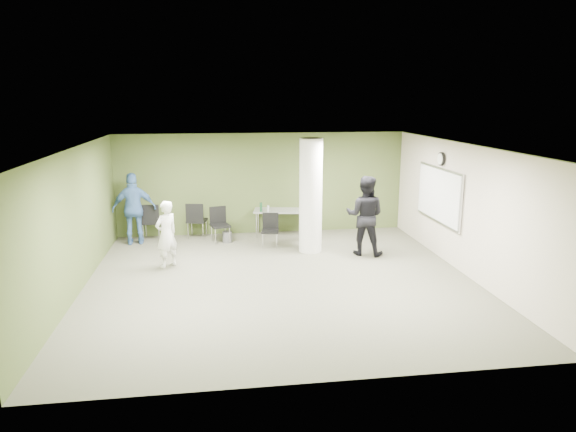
{
  "coord_description": "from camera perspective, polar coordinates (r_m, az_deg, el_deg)",
  "views": [
    {
      "loc": [
        -1.27,
        -10.1,
        3.74
      ],
      "look_at": [
        0.3,
        1.0,
        1.15
      ],
      "focal_mm": 32.0,
      "sensor_mm": 36.0,
      "label": 1
    }
  ],
  "objects": [
    {
      "name": "wall_back",
      "position": [
        14.35,
        -2.86,
        3.62
      ],
      "size": [
        8.0,
        2.8,
        0.02
      ],
      "primitive_type": "cube",
      "rotation": [
        1.57,
        0.0,
        0.0
      ],
      "color": "#4E602D",
      "rests_on": "floor"
    },
    {
      "name": "woman_white",
      "position": [
        11.79,
        -13.36,
        -1.98
      ],
      "size": [
        0.65,
        0.64,
        1.52
      ],
      "primitive_type": "imported",
      "rotation": [
        0.0,
        0.0,
        3.88
      ],
      "color": "white",
      "rests_on": "floor"
    },
    {
      "name": "ceiling",
      "position": [
        10.22,
        -0.87,
        7.74
      ],
      "size": [
        8.0,
        8.0,
        0.0
      ],
      "primitive_type": "plane",
      "rotation": [
        3.14,
        0.0,
        0.0
      ],
      "color": "white",
      "rests_on": "wall_back"
    },
    {
      "name": "man_blue",
      "position": [
        13.83,
        -16.73,
        0.76
      ],
      "size": [
        1.14,
        0.57,
        1.87
      ],
      "primitive_type": "imported",
      "rotation": [
        0.0,
        0.0,
        3.25
      ],
      "color": "#436CA8",
      "rests_on": "floor"
    },
    {
      "name": "chair_back_right",
      "position": [
        14.03,
        -10.19,
        -0.2
      ],
      "size": [
        0.58,
        0.58,
        0.99
      ],
      "rotation": [
        0.0,
        0.0,
        2.93
      ],
      "color": "black",
      "rests_on": "floor"
    },
    {
      "name": "wall_right_cream",
      "position": [
        11.63,
        19.11,
        0.68
      ],
      "size": [
        0.02,
        8.0,
        2.8
      ],
      "primitive_type": "cube",
      "color": "beige",
      "rests_on": "floor"
    },
    {
      "name": "chair_table_right",
      "position": [
        13.14,
        -1.99,
        -1.27
      ],
      "size": [
        0.5,
        0.5,
        0.85
      ],
      "rotation": [
        0.0,
        0.0,
        -0.19
      ],
      "color": "black",
      "rests_on": "floor"
    },
    {
      "name": "wall_clock",
      "position": [
        12.51,
        16.64,
        6.1
      ],
      "size": [
        0.06,
        0.32,
        0.32
      ],
      "color": "black",
      "rests_on": "wall_right_cream"
    },
    {
      "name": "column",
      "position": [
        12.53,
        2.54,
        2.24
      ],
      "size": [
        0.56,
        0.56,
        2.8
      ],
      "primitive_type": "cylinder",
      "color": "silver",
      "rests_on": "floor"
    },
    {
      "name": "wastebasket",
      "position": [
        13.66,
        -6.77,
        -2.32
      ],
      "size": [
        0.25,
        0.25,
        0.29
      ],
      "primitive_type": "cylinder",
      "color": "#4C4C4C",
      "rests_on": "floor"
    },
    {
      "name": "chair_back_left",
      "position": [
        14.12,
        -14.98,
        -0.33
      ],
      "size": [
        0.52,
        0.52,
        1.0
      ],
      "rotation": [
        0.0,
        0.0,
        3.1
      ],
      "color": "black",
      "rests_on": "floor"
    },
    {
      "name": "chair_table_left",
      "position": [
        13.67,
        -7.65,
        -0.62
      ],
      "size": [
        0.57,
        0.57,
        0.93
      ],
      "rotation": [
        0.0,
        0.0,
        0.26
      ],
      "color": "black",
      "rests_on": "floor"
    },
    {
      "name": "floor",
      "position": [
        10.84,
        -0.82,
        -7.16
      ],
      "size": [
        8.0,
        8.0,
        0.0
      ],
      "primitive_type": "plane",
      "color": "#505240",
      "rests_on": "ground"
    },
    {
      "name": "folding_table",
      "position": [
        14.09,
        -0.72,
        0.49
      ],
      "size": [
        1.63,
        0.94,
        0.98
      ],
      "rotation": [
        0.0,
        0.0,
        -0.18
      ],
      "color": "gray",
      "rests_on": "floor"
    },
    {
      "name": "wall_left",
      "position": [
        10.72,
        -22.58,
        -0.61
      ],
      "size": [
        0.02,
        8.0,
        2.8
      ],
      "primitive_type": "cube",
      "color": "#4E602D",
      "rests_on": "floor"
    },
    {
      "name": "man_black",
      "position": [
        12.49,
        8.54,
        0.05
      ],
      "size": [
        1.16,
        1.06,
        1.93
      ],
      "primitive_type": "imported",
      "rotation": [
        0.0,
        0.0,
        2.71
      ],
      "color": "black",
      "rests_on": "floor"
    },
    {
      "name": "whiteboard",
      "position": [
        12.63,
        16.39,
        2.28
      ],
      "size": [
        0.05,
        2.3,
        1.3
      ],
      "color": "silver",
      "rests_on": "wall_right_cream"
    }
  ]
}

